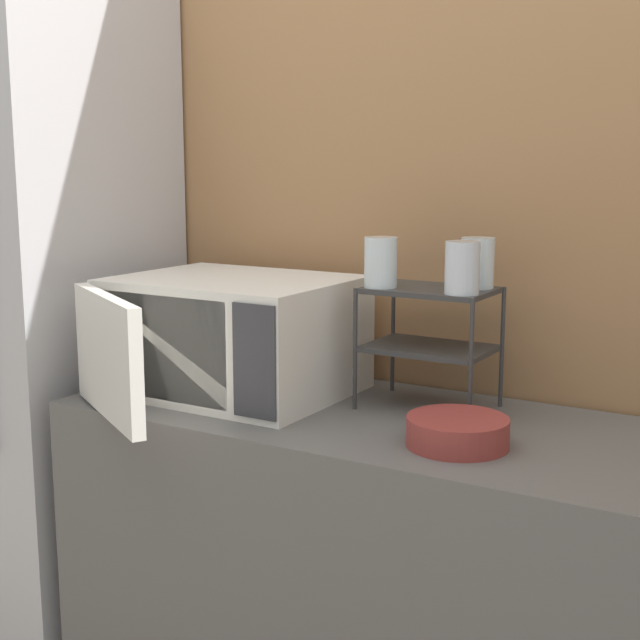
# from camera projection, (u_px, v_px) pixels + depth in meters

# --- Properties ---
(wall_back) EXTENTS (8.00, 0.06, 2.60)m
(wall_back) POSITION_uv_depth(u_px,v_px,m) (507.00, 224.00, 2.15)
(wall_back) COLOR #9E7047
(wall_back) RESTS_ON ground_plane
(counter) EXTENTS (1.80, 0.60, 0.88)m
(counter) POSITION_uv_depth(u_px,v_px,m) (442.00, 614.00, 2.01)
(counter) COLOR #595654
(counter) RESTS_ON ground_plane
(microwave) EXTENTS (0.57, 0.68, 0.29)m
(microwave) POSITION_uv_depth(u_px,v_px,m) (229.00, 336.00, 2.20)
(microwave) COLOR silver
(microwave) RESTS_ON counter
(dish_rack) EXTENTS (0.29, 0.21, 0.28)m
(dish_rack) POSITION_uv_depth(u_px,v_px,m) (430.00, 322.00, 2.05)
(dish_rack) COLOR #333333
(dish_rack) RESTS_ON counter
(glass_front_left) EXTENTS (0.08, 0.08, 0.12)m
(glass_front_left) POSITION_uv_depth(u_px,v_px,m) (381.00, 262.00, 2.03)
(glass_front_left) COLOR silver
(glass_front_left) RESTS_ON dish_rack
(glass_back_right) EXTENTS (0.08, 0.08, 0.12)m
(glass_back_right) POSITION_uv_depth(u_px,v_px,m) (477.00, 263.00, 2.02)
(glass_back_right) COLOR silver
(glass_back_right) RESTS_ON dish_rack
(glass_front_right) EXTENTS (0.08, 0.08, 0.12)m
(glass_front_right) POSITION_uv_depth(u_px,v_px,m) (462.00, 268.00, 1.93)
(glass_front_right) COLOR silver
(glass_front_right) RESTS_ON dish_rack
(bowl) EXTENTS (0.21, 0.21, 0.06)m
(bowl) POSITION_uv_depth(u_px,v_px,m) (458.00, 432.00, 1.80)
(bowl) COLOR maroon
(bowl) RESTS_ON counter
(refrigerator) EXTENTS (0.69, 0.64, 1.93)m
(refrigerator) POSITION_uv_depth(u_px,v_px,m) (29.00, 331.00, 2.58)
(refrigerator) COLOR #B7B7BC
(refrigerator) RESTS_ON ground_plane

